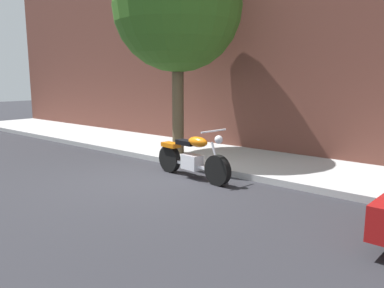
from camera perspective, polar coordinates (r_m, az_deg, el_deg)
ground_plane at (r=8.32m, az=-6.01°, el=-5.29°), size 60.00×60.00×0.00m
sidewalk at (r=10.24m, az=4.60°, el=-1.98°), size 25.53×2.67×0.14m
building_facade at (r=11.54m, az=9.80°, el=20.18°), size 25.53×0.50×8.52m
motorcycle at (r=8.29m, az=0.02°, el=-2.11°), size 2.16×0.71×1.13m
street_tree at (r=10.44m, az=-2.20°, el=19.75°), size 3.35×3.35×5.66m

